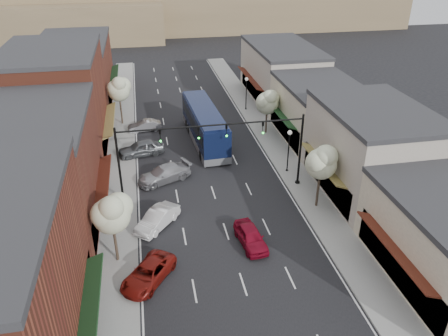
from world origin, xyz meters
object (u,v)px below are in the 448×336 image
parked_car_a (148,273)px  parked_car_e (145,126)px  signal_mast_left (147,152)px  red_hatchback (251,236)px  parked_car_b (157,219)px  tree_right_near (322,161)px  tree_left_near (112,212)px  parked_car_c (164,174)px  tree_right_far (268,101)px  tree_left_far (119,88)px  parked_car_d (141,148)px  lamp_post_far (246,88)px  signal_mast_right (276,141)px  lamp_post_near (289,144)px  coach_bus (204,124)px

parked_car_a → parked_car_e: (0.55, 25.91, 0.01)m
signal_mast_left → red_hatchback: 11.35m
red_hatchback → parked_car_b: 7.66m
tree_right_near → red_hatchback: 8.69m
tree_left_near → parked_car_c: bearing=69.8°
tree_right_far → parked_car_a: 26.91m
parked_car_a → tree_left_near: bearing=165.7°
tree_right_near → tree_left_far: 27.56m
tree_left_far → parked_car_b: (3.01, -22.24, -3.88)m
parked_car_e → signal_mast_left: bearing=-6.6°
parked_car_d → tree_right_far: bearing=89.6°
lamp_post_far → signal_mast_left: bearing=-123.9°
tree_right_far → tree_left_far: size_ratio=0.89×
parked_car_b → parked_car_e: 19.76m
signal_mast_right → lamp_post_near: size_ratio=1.85×
tree_left_near → lamp_post_far: bearing=60.2°
red_hatchback → parked_car_b: bearing=145.1°
signal_mast_right → coach_bus: size_ratio=0.63×
signal_mast_left → tree_right_near: bearing=-16.2°
parked_car_c → parked_car_d: bearing=174.9°
tree_left_far → parked_car_c: (4.05, -14.96, -3.85)m
tree_left_far → parked_car_e: bearing=-43.6°
signal_mast_left → lamp_post_far: bearing=56.1°
tree_right_far → lamp_post_far: (-0.55, 8.06, -0.99)m
signal_mast_left → parked_car_a: (-0.58, -10.45, -3.99)m
parked_car_a → parked_car_d: (-0.00, 19.36, 0.18)m
tree_right_near → parked_car_d: tree_right_near is taller
tree_left_near → parked_car_e: tree_left_near is taller
tree_right_near → lamp_post_far: bearing=91.3°
lamp_post_far → coach_bus: 11.25m
signal_mast_right → parked_car_e: 19.54m
parked_car_a → parked_car_b: (0.96, 6.15, 0.09)m
tree_left_near → tree_left_far: size_ratio=0.93×
tree_right_far → parked_car_c: size_ratio=1.04×
tree_right_far → parked_car_b: (-13.59, -16.24, -3.26)m
lamp_post_far → coach_bus: lamp_post_far is taller
tree_right_far → lamp_post_far: tree_right_far is taller
parked_car_e → lamp_post_near: bearing=39.4°
signal_mast_right → signal_mast_left: size_ratio=1.00×
tree_left_far → lamp_post_near: size_ratio=1.38×
coach_bus → red_hatchback: bearing=-91.3°
parked_car_a → parked_car_e: size_ratio=1.17×
red_hatchback → tree_left_near: bearing=174.1°
parked_car_c → tree_right_near: bearing=37.0°
signal_mast_left → red_hatchback: bearing=-47.9°
tree_left_far → lamp_post_near: tree_left_far is taller
tree_left_far → lamp_post_near: (16.05, -15.44, -1.60)m
parked_car_b → parked_car_c: (1.04, 7.28, 0.03)m
tree_left_near → signal_mast_left: bearing=71.9°
lamp_post_far → red_hatchback: (-6.29, -27.91, -2.30)m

